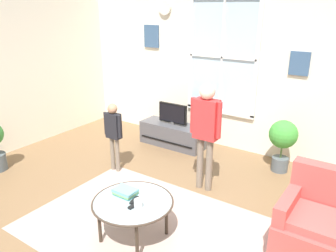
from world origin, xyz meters
The scene contains 14 objects.
ground_plane centered at (0.00, 0.00, -0.01)m, with size 6.90×5.91×0.02m, color brown.
back_wall centered at (-0.02, 2.71, 1.46)m, with size 6.30×0.17×2.90m.
area_rug centered at (0.10, 0.04, 0.00)m, with size 2.77×1.88×0.01m, color tan.
tv_stand centered at (-1.04, 2.16, 0.20)m, with size 1.16×0.43×0.39m.
television centered at (-1.04, 2.16, 0.59)m, with size 0.54×0.08×0.37m.
armchair centered at (1.70, 0.60, 0.33)m, with size 0.76×0.74×0.87m.
coffee_table centered at (0.03, -0.19, 0.43)m, with size 0.84×0.84×0.45m.
book_stack centered at (-0.11, -0.14, 0.49)m, with size 0.24×0.18×0.07m.
cup centered at (0.15, -0.25, 0.50)m, with size 0.08×0.08×0.09m, color white.
remote_near_books centered at (0.10, -0.25, 0.46)m, with size 0.04×0.14×0.02m, color black.
remote_near_cup centered at (0.04, -0.18, 0.46)m, with size 0.04×0.14×0.02m, color black.
person_black_shirt centered at (-1.21, 0.87, 0.65)m, with size 0.31×0.14×1.04m.
person_red_shirt centered at (0.14, 1.15, 0.90)m, with size 0.43×0.20×1.44m.
potted_plant_by_window centered at (0.82, 2.25, 0.51)m, with size 0.41×0.41×0.79m.
Camera 1 is at (2.02, -2.46, 2.34)m, focal length 36.16 mm.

